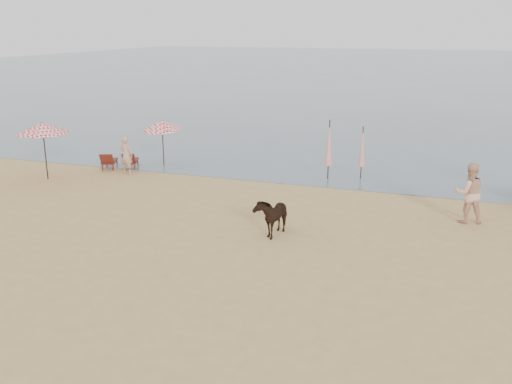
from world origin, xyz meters
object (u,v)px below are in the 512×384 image
umbrella_open_left_a (43,128)px  umbrella_open_left_b (162,125)px  umbrella_closed_right (329,143)px  beachgoer_right_a (469,193)px  cow (272,215)px  beachgoer_left (126,155)px  lounger_cluster_left (119,160)px  umbrella_closed_left (362,147)px

umbrella_open_left_a → umbrella_open_left_b: (3.48, 3.56, -0.25)m
umbrella_closed_right → beachgoer_right_a: 6.55m
umbrella_open_left_b → cow: 9.94m
umbrella_open_left_a → beachgoer_left: bearing=50.7°
beachgoer_right_a → lounger_cluster_left: bearing=-27.4°
cow → beachgoer_left: (-8.07, 4.96, 0.22)m
umbrella_open_left_b → beachgoer_right_a: umbrella_open_left_b is taller
umbrella_open_left_a → umbrella_open_left_b: size_ratio=1.09×
lounger_cluster_left → umbrella_closed_right: bearing=-15.9°
beachgoer_left → umbrella_open_left_b: bearing=-110.0°
beachgoer_left → beachgoer_right_a: beachgoer_right_a is taller
umbrella_open_left_a → umbrella_open_left_b: 4.99m
umbrella_closed_left → cow: bearing=-101.5°
lounger_cluster_left → umbrella_open_left_b: (1.62, 1.05, 1.50)m
lounger_cluster_left → umbrella_open_left_b: bearing=9.6°
umbrella_closed_right → beachgoer_right_a: umbrella_closed_right is taller
umbrella_open_left_a → umbrella_closed_right: bearing=34.8°
beachgoer_left → beachgoer_right_a: size_ratio=0.84×
umbrella_open_left_b → umbrella_closed_left: 8.79m
lounger_cluster_left → umbrella_open_left_a: bearing=-149.9°
umbrella_open_left_a → beachgoer_left: umbrella_open_left_a is taller
umbrella_open_left_a → umbrella_closed_right: (10.97, 3.70, -0.60)m
lounger_cluster_left → umbrella_closed_right: size_ratio=0.78×
beachgoer_right_a → umbrella_open_left_b: bearing=-33.1°
umbrella_closed_right → beachgoer_left: 8.55m
umbrella_closed_right → beachgoer_left: (-8.31, -1.87, -0.70)m
umbrella_open_left_b → umbrella_closed_right: 7.49m
cow → beachgoer_left: size_ratio=0.87×
umbrella_closed_left → umbrella_closed_right: 1.40m
cow → beachgoer_right_a: bearing=35.7°
lounger_cluster_left → beachgoer_left: bearing=-64.1°
cow → beachgoer_right_a: size_ratio=0.73×
lounger_cluster_left → umbrella_closed_right: (9.11, 1.19, 1.15)m
beachgoer_left → beachgoer_right_a: 13.79m
umbrella_closed_left → beachgoer_left: size_ratio=1.33×
umbrella_open_left_a → lounger_cluster_left: bearing=69.6°
umbrella_open_left_a → umbrella_closed_left: (12.23, 4.28, -0.78)m
lounger_cluster_left → umbrella_open_left_a: (-1.86, -2.51, 1.75)m
umbrella_open_left_b → umbrella_closed_right: bearing=17.7°
cow → lounger_cluster_left: bearing=154.4°
umbrella_open_left_a → beachgoer_right_a: 16.36m
umbrella_open_left_a → beachgoer_left: (2.65, 1.83, -1.30)m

